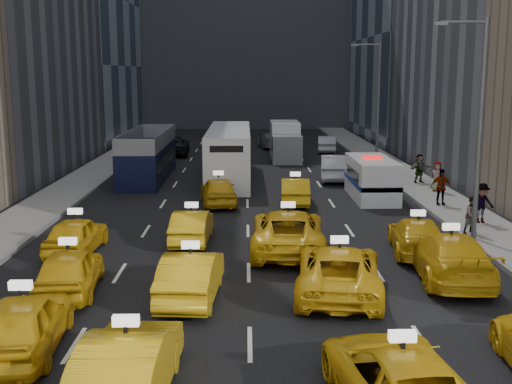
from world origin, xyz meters
TOP-DOWN VIEW (x-y plane):
  - ground at (0.00, 0.00)m, footprint 160.00×160.00m
  - sidewalk_west at (-10.50, 25.00)m, footprint 3.00×90.00m
  - sidewalk_east at (10.50, 25.00)m, footprint 3.00×90.00m
  - curb_west at (-9.05, 25.00)m, footprint 0.15×90.00m
  - curb_east at (9.05, 25.00)m, footprint 0.15×90.00m
  - streetlight_near at (9.18, 12.00)m, footprint 2.15×0.22m
  - streetlight_far at (9.18, 32.00)m, footprint 2.15×0.22m
  - taxi_4 at (-5.61, 1.56)m, footprint 2.14×4.63m
  - taxi_5 at (-2.59, -0.89)m, footprint 1.90×4.90m
  - taxi_6 at (3.04, -1.43)m, footprint 3.01×5.44m
  - taxi_8 at (-5.66, 5.97)m, footprint 2.10×4.46m
  - taxi_9 at (-1.78, 5.40)m, footprint 1.88×4.64m
  - taxi_10 at (2.82, 5.78)m, footprint 3.29×5.83m
  - taxi_11 at (6.75, 7.16)m, footprint 2.66×5.66m
  - taxi_12 at (-6.65, 10.64)m, footprint 1.88×4.24m
  - taxi_13 at (-2.30, 12.12)m, footprint 1.59×4.14m
  - taxi_14 at (1.54, 10.64)m, footprint 3.07×6.08m
  - taxi_15 at (6.50, 10.32)m, footprint 2.50×4.94m
  - taxi_16 at (-1.52, 19.69)m, footprint 2.25×4.53m
  - taxi_17 at (2.53, 19.88)m, footprint 1.69×4.27m
  - nypd_van at (6.88, 21.35)m, footprint 2.36×5.65m
  - double_decker at (-6.47, 28.27)m, footprint 2.90×10.80m
  - city_bus at (-1.15, 28.13)m, footprint 3.69×12.95m
  - box_truck at (3.09, 37.61)m, footprint 2.92×6.73m
  - misc_car_0 at (5.68, 27.52)m, footprint 2.30×5.21m
  - misc_car_1 at (-6.28, 40.66)m, footprint 2.97×5.98m
  - misc_car_2 at (2.22, 45.75)m, footprint 2.60×5.11m
  - misc_car_3 at (-2.44, 44.57)m, footprint 2.08×4.57m
  - misc_car_4 at (7.03, 42.40)m, footprint 1.93×4.44m
  - pedestrian_1 at (9.51, 12.80)m, footprint 0.87×0.65m
  - pedestrian_2 at (10.60, 14.75)m, footprint 1.20×0.56m
  - pedestrian_3 at (9.95, 18.78)m, footprint 1.12×0.55m
  - pedestrian_4 at (10.90, 22.60)m, footprint 0.95×0.71m
  - pedestrian_5 at (10.68, 25.60)m, footprint 1.70×1.12m

SIDE VIEW (x-z plane):
  - ground at x=0.00m, z-range 0.00..0.00m
  - sidewalk_west at x=-10.50m, z-range 0.00..0.15m
  - sidewalk_east at x=10.50m, z-range 0.00..0.15m
  - curb_west at x=-9.05m, z-range 0.00..0.18m
  - curb_east at x=9.05m, z-range 0.00..0.18m
  - taxi_13 at x=-2.30m, z-range 0.00..1.35m
  - taxi_15 at x=6.50m, z-range 0.00..1.37m
  - taxi_17 at x=2.53m, z-range 0.00..1.38m
  - misc_car_4 at x=7.03m, z-range 0.00..1.42m
  - taxi_12 at x=-6.65m, z-range 0.00..1.42m
  - misc_car_2 at x=2.22m, z-range 0.00..1.42m
  - taxi_6 at x=3.04m, z-range 0.00..1.44m
  - taxi_8 at x=-5.66m, z-range 0.00..1.48m
  - taxi_16 at x=-1.52m, z-range 0.00..1.48m
  - taxi_9 at x=-1.78m, z-range 0.00..1.50m
  - misc_car_3 at x=-2.44m, z-range 0.00..1.52m
  - taxi_10 at x=2.82m, z-range 0.00..1.54m
  - taxi_4 at x=-5.61m, z-range 0.00..1.54m
  - taxi_5 at x=-2.59m, z-range 0.00..1.59m
  - taxi_11 at x=6.75m, z-range 0.00..1.60m
  - misc_car_1 at x=-6.28m, z-range 0.00..1.63m
  - taxi_14 at x=1.54m, z-range 0.00..1.65m
  - misc_car_0 at x=5.68m, z-range 0.00..1.66m
  - pedestrian_1 at x=9.51m, z-range 0.15..1.74m
  - pedestrian_4 at x=10.90m, z-range 0.15..1.88m
  - pedestrian_5 at x=10.68m, z-range 0.15..1.93m
  - pedestrian_2 at x=10.60m, z-range 0.15..1.97m
  - nypd_van at x=6.88m, z-range -0.11..2.28m
  - pedestrian_3 at x=9.95m, z-range 0.15..2.02m
  - box_truck at x=3.09m, z-range -0.03..2.96m
  - double_decker at x=-6.47m, z-range -0.02..3.10m
  - city_bus at x=-1.15m, z-range -0.01..3.29m
  - streetlight_near at x=9.18m, z-range 0.42..9.42m
  - streetlight_far at x=9.18m, z-range 0.42..9.42m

